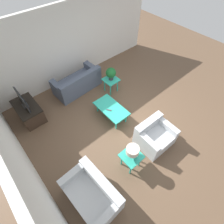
{
  "coord_description": "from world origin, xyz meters",
  "views": [
    {
      "loc": [
        -2.27,
        2.6,
        4.6
      ],
      "look_at": [
        0.23,
        0.44,
        0.55
      ],
      "focal_mm": 28.0,
      "sensor_mm": 36.0,
      "label": 1
    }
  ],
  "objects_px": {
    "armchair": "(154,136)",
    "side_table_lamp": "(131,157)",
    "side_table_plant": "(111,81)",
    "coffee_table": "(111,109)",
    "potted_plant": "(111,73)",
    "table_lamp": "(133,151)",
    "sofa": "(78,83)",
    "loveseat": "(93,194)",
    "tv_stand_chest": "(29,111)",
    "television": "(22,100)"
  },
  "relations": [
    {
      "from": "potted_plant",
      "to": "sofa",
      "type": "bearing_deg",
      "value": 45.43
    },
    {
      "from": "armchair",
      "to": "table_lamp",
      "type": "bearing_deg",
      "value": -174.06
    },
    {
      "from": "side_table_plant",
      "to": "side_table_lamp",
      "type": "relative_size",
      "value": 1.0
    },
    {
      "from": "table_lamp",
      "to": "side_table_lamp",
      "type": "bearing_deg",
      "value": 26.57
    },
    {
      "from": "potted_plant",
      "to": "table_lamp",
      "type": "height_order",
      "value": "potted_plant"
    },
    {
      "from": "coffee_table",
      "to": "table_lamp",
      "type": "relative_size",
      "value": 3.02
    },
    {
      "from": "armchair",
      "to": "table_lamp",
      "type": "xyz_separation_m",
      "value": [
        -0.07,
        1.01,
        0.51
      ]
    },
    {
      "from": "loveseat",
      "to": "coffee_table",
      "type": "bearing_deg",
      "value": 127.2
    },
    {
      "from": "armchair",
      "to": "side_table_lamp",
      "type": "height_order",
      "value": "armchair"
    },
    {
      "from": "sofa",
      "to": "loveseat",
      "type": "relative_size",
      "value": 1.28
    },
    {
      "from": "tv_stand_chest",
      "to": "potted_plant",
      "type": "bearing_deg",
      "value": -105.48
    },
    {
      "from": "tv_stand_chest",
      "to": "potted_plant",
      "type": "distance_m",
      "value": 2.96
    },
    {
      "from": "side_table_lamp",
      "to": "potted_plant",
      "type": "height_order",
      "value": "potted_plant"
    },
    {
      "from": "table_lamp",
      "to": "sofa",
      "type": "bearing_deg",
      "value": -10.57
    },
    {
      "from": "side_table_plant",
      "to": "side_table_lamp",
      "type": "distance_m",
      "value": 2.95
    },
    {
      "from": "coffee_table",
      "to": "tv_stand_chest",
      "type": "height_order",
      "value": "tv_stand_chest"
    },
    {
      "from": "sofa",
      "to": "loveseat",
      "type": "bearing_deg",
      "value": 57.93
    },
    {
      "from": "coffee_table",
      "to": "potted_plant",
      "type": "xyz_separation_m",
      "value": [
        0.93,
        -0.79,
        0.44
      ]
    },
    {
      "from": "armchair",
      "to": "table_lamp",
      "type": "height_order",
      "value": "table_lamp"
    },
    {
      "from": "side_table_plant",
      "to": "television",
      "type": "xyz_separation_m",
      "value": [
        0.78,
        2.81,
        0.36
      ]
    },
    {
      "from": "sofa",
      "to": "television",
      "type": "distance_m",
      "value": 2.01
    },
    {
      "from": "television",
      "to": "table_lamp",
      "type": "distance_m",
      "value": 3.56
    },
    {
      "from": "sofa",
      "to": "loveseat",
      "type": "distance_m",
      "value": 3.89
    },
    {
      "from": "side_table_plant",
      "to": "coffee_table",
      "type": "bearing_deg",
      "value": 139.61
    },
    {
      "from": "potted_plant",
      "to": "table_lamp",
      "type": "relative_size",
      "value": 1.22
    },
    {
      "from": "sofa",
      "to": "tv_stand_chest",
      "type": "xyz_separation_m",
      "value": [
        -0.08,
        1.93,
        -0.0
      ]
    },
    {
      "from": "loveseat",
      "to": "television",
      "type": "bearing_deg",
      "value": 178.76
    },
    {
      "from": "loveseat",
      "to": "table_lamp",
      "type": "height_order",
      "value": "table_lamp"
    },
    {
      "from": "tv_stand_chest",
      "to": "television",
      "type": "height_order",
      "value": "television"
    },
    {
      "from": "side_table_lamp",
      "to": "loveseat",
      "type": "bearing_deg",
      "value": 90.45
    },
    {
      "from": "potted_plant",
      "to": "table_lamp",
      "type": "distance_m",
      "value": 2.95
    },
    {
      "from": "coffee_table",
      "to": "side_table_plant",
      "type": "relative_size",
      "value": 2.09
    },
    {
      "from": "coffee_table",
      "to": "tv_stand_chest",
      "type": "distance_m",
      "value": 2.64
    },
    {
      "from": "sofa",
      "to": "television",
      "type": "bearing_deg",
      "value": -0.71
    },
    {
      "from": "armchair",
      "to": "tv_stand_chest",
      "type": "bearing_deg",
      "value": 127.38
    },
    {
      "from": "loveseat",
      "to": "side_table_lamp",
      "type": "distance_m",
      "value": 1.26
    },
    {
      "from": "loveseat",
      "to": "coffee_table",
      "type": "distance_m",
      "value": 2.54
    },
    {
      "from": "side_table_lamp",
      "to": "table_lamp",
      "type": "relative_size",
      "value": 1.45
    },
    {
      "from": "side_table_plant",
      "to": "table_lamp",
      "type": "distance_m",
      "value": 2.97
    },
    {
      "from": "television",
      "to": "table_lamp",
      "type": "relative_size",
      "value": 2.08
    },
    {
      "from": "coffee_table",
      "to": "table_lamp",
      "type": "bearing_deg",
      "value": 155.96
    },
    {
      "from": "armchair",
      "to": "side_table_lamp",
      "type": "relative_size",
      "value": 1.79
    },
    {
      "from": "tv_stand_chest",
      "to": "table_lamp",
      "type": "height_order",
      "value": "table_lamp"
    },
    {
      "from": "armchair",
      "to": "television",
      "type": "distance_m",
      "value": 4.01
    },
    {
      "from": "table_lamp",
      "to": "potted_plant",
      "type": "bearing_deg",
      "value": -30.73
    },
    {
      "from": "table_lamp",
      "to": "tv_stand_chest",
      "type": "bearing_deg",
      "value": 21.44
    },
    {
      "from": "potted_plant",
      "to": "table_lamp",
      "type": "xyz_separation_m",
      "value": [
        -2.53,
        1.51,
        0.0
      ]
    },
    {
      "from": "sofa",
      "to": "side_table_plant",
      "type": "distance_m",
      "value": 1.23
    },
    {
      "from": "sofa",
      "to": "side_table_plant",
      "type": "height_order",
      "value": "sofa"
    },
    {
      "from": "side_table_plant",
      "to": "potted_plant",
      "type": "height_order",
      "value": "potted_plant"
    }
  ]
}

